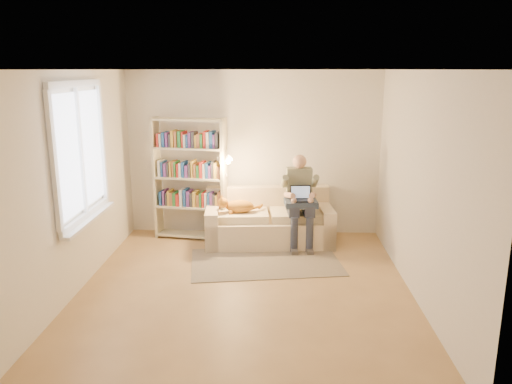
{
  "coord_description": "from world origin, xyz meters",
  "views": [
    {
      "loc": [
        0.37,
        -5.58,
        2.6
      ],
      "look_at": [
        0.1,
        1.0,
        0.98
      ],
      "focal_mm": 35.0,
      "sensor_mm": 36.0,
      "label": 1
    }
  ],
  "objects_px": {
    "cat": "(239,206)",
    "sofa": "(269,224)",
    "person": "(300,196)",
    "bookshelf": "(190,173)",
    "laptop": "(299,197)"
  },
  "relations": [
    {
      "from": "cat",
      "to": "bookshelf",
      "type": "height_order",
      "value": "bookshelf"
    },
    {
      "from": "sofa",
      "to": "person",
      "type": "distance_m",
      "value": 0.67
    },
    {
      "from": "laptop",
      "to": "bookshelf",
      "type": "distance_m",
      "value": 1.73
    },
    {
      "from": "bookshelf",
      "to": "cat",
      "type": "bearing_deg",
      "value": -13.71
    },
    {
      "from": "sofa",
      "to": "cat",
      "type": "relative_size",
      "value": 3.06
    },
    {
      "from": "sofa",
      "to": "person",
      "type": "relative_size",
      "value": 1.44
    },
    {
      "from": "cat",
      "to": "sofa",
      "type": "bearing_deg",
      "value": 14.77
    },
    {
      "from": "sofa",
      "to": "cat",
      "type": "xyz_separation_m",
      "value": [
        -0.45,
        -0.16,
        0.32
      ]
    },
    {
      "from": "person",
      "to": "bookshelf",
      "type": "xyz_separation_m",
      "value": [
        -1.68,
        0.27,
        0.28
      ]
    },
    {
      "from": "person",
      "to": "bookshelf",
      "type": "relative_size",
      "value": 0.72
    },
    {
      "from": "person",
      "to": "bookshelf",
      "type": "bearing_deg",
      "value": 166.31
    },
    {
      "from": "person",
      "to": "bookshelf",
      "type": "distance_m",
      "value": 1.73
    },
    {
      "from": "person",
      "to": "cat",
      "type": "distance_m",
      "value": 0.93
    },
    {
      "from": "sofa",
      "to": "laptop",
      "type": "height_order",
      "value": "laptop"
    },
    {
      "from": "person",
      "to": "laptop",
      "type": "xyz_separation_m",
      "value": [
        -0.02,
        -0.12,
        0.02
      ]
    }
  ]
}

